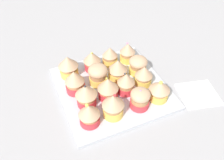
{
  "coord_description": "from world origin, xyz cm",
  "views": [
    {
      "loc": [
        -21.61,
        -49.77,
        56.01
      ],
      "look_at": [
        0.0,
        0.0,
        4.2
      ],
      "focal_mm": 38.11,
      "sensor_mm": 36.0,
      "label": 1
    }
  ],
  "objects_px": {
    "cupcake_5": "(108,88)",
    "cupcake_14": "(110,56)",
    "baking_tray": "(112,88)",
    "cupcake_7": "(144,75)",
    "cupcake_6": "(126,83)",
    "cupcake_10": "(118,69)",
    "cupcake_0": "(89,114)",
    "cupcake_9": "(98,74)",
    "cupcake_2": "(140,98)",
    "cupcake_1": "(113,105)",
    "cupcake_8": "(75,81)",
    "cupcake_4": "(86,95)",
    "cupcake_15": "(128,52)",
    "cupcake_13": "(92,60)",
    "napkin": "(198,94)",
    "cupcake_11": "(138,65)",
    "cupcake_12": "(68,66)",
    "cupcake_3": "(159,90)"
  },
  "relations": [
    {
      "from": "napkin",
      "to": "cupcake_15",
      "type": "bearing_deg",
      "value": 120.98
    },
    {
      "from": "cupcake_10",
      "to": "cupcake_13",
      "type": "height_order",
      "value": "same"
    },
    {
      "from": "cupcake_7",
      "to": "napkin",
      "type": "relative_size",
      "value": 0.6
    },
    {
      "from": "cupcake_1",
      "to": "cupcake_8",
      "type": "relative_size",
      "value": 1.04
    },
    {
      "from": "cupcake_0",
      "to": "cupcake_15",
      "type": "height_order",
      "value": "cupcake_15"
    },
    {
      "from": "cupcake_0",
      "to": "cupcake_1",
      "type": "height_order",
      "value": "cupcake_1"
    },
    {
      "from": "cupcake_9",
      "to": "cupcake_1",
      "type": "bearing_deg",
      "value": -93.57
    },
    {
      "from": "cupcake_0",
      "to": "napkin",
      "type": "height_order",
      "value": "cupcake_0"
    },
    {
      "from": "cupcake_12",
      "to": "cupcake_4",
      "type": "bearing_deg",
      "value": -85.28
    },
    {
      "from": "cupcake_2",
      "to": "cupcake_14",
      "type": "height_order",
      "value": "cupcake_14"
    },
    {
      "from": "cupcake_6",
      "to": "cupcake_7",
      "type": "bearing_deg",
      "value": 8.23
    },
    {
      "from": "cupcake_3",
      "to": "cupcake_6",
      "type": "distance_m",
      "value": 0.1
    },
    {
      "from": "cupcake_4",
      "to": "cupcake_9",
      "type": "relative_size",
      "value": 1.08
    },
    {
      "from": "cupcake_5",
      "to": "cupcake_14",
      "type": "xyz_separation_m",
      "value": [
        0.07,
        0.15,
        -0.0
      ]
    },
    {
      "from": "cupcake_5",
      "to": "cupcake_14",
      "type": "relative_size",
      "value": 1.11
    },
    {
      "from": "cupcake_6",
      "to": "cupcake_8",
      "type": "relative_size",
      "value": 0.96
    },
    {
      "from": "cupcake_6",
      "to": "cupcake_15",
      "type": "distance_m",
      "value": 0.16
    },
    {
      "from": "cupcake_4",
      "to": "cupcake_8",
      "type": "height_order",
      "value": "same"
    },
    {
      "from": "cupcake_0",
      "to": "cupcake_13",
      "type": "height_order",
      "value": "cupcake_13"
    },
    {
      "from": "cupcake_1",
      "to": "cupcake_11",
      "type": "bearing_deg",
      "value": 41.9
    },
    {
      "from": "cupcake_6",
      "to": "cupcake_10",
      "type": "xyz_separation_m",
      "value": [
        0.0,
        0.07,
        0.0
      ]
    },
    {
      "from": "cupcake_8",
      "to": "cupcake_10",
      "type": "bearing_deg",
      "value": -0.16
    },
    {
      "from": "baking_tray",
      "to": "cupcake_7",
      "type": "distance_m",
      "value": 0.11
    },
    {
      "from": "cupcake_11",
      "to": "cupcake_13",
      "type": "relative_size",
      "value": 0.85
    },
    {
      "from": "cupcake_5",
      "to": "cupcake_8",
      "type": "height_order",
      "value": "cupcake_8"
    },
    {
      "from": "cupcake_5",
      "to": "cupcake_8",
      "type": "relative_size",
      "value": 0.98
    },
    {
      "from": "baking_tray",
      "to": "cupcake_11",
      "type": "xyz_separation_m",
      "value": [
        0.11,
        0.03,
        0.04
      ]
    },
    {
      "from": "cupcake_4",
      "to": "cupcake_1",
      "type": "bearing_deg",
      "value": -50.82
    },
    {
      "from": "cupcake_8",
      "to": "cupcake_10",
      "type": "height_order",
      "value": "cupcake_8"
    },
    {
      "from": "cupcake_3",
      "to": "cupcake_14",
      "type": "bearing_deg",
      "value": 108.23
    },
    {
      "from": "cupcake_2",
      "to": "cupcake_5",
      "type": "bearing_deg",
      "value": 135.06
    },
    {
      "from": "cupcake_9",
      "to": "cupcake_12",
      "type": "bearing_deg",
      "value": 136.39
    },
    {
      "from": "cupcake_4",
      "to": "cupcake_15",
      "type": "height_order",
      "value": "cupcake_4"
    },
    {
      "from": "cupcake_14",
      "to": "cupcake_13",
      "type": "bearing_deg",
      "value": -177.45
    },
    {
      "from": "cupcake_5",
      "to": "cupcake_7",
      "type": "xyz_separation_m",
      "value": [
        0.13,
        0.01,
        -0.0
      ]
    },
    {
      "from": "cupcake_7",
      "to": "cupcake_10",
      "type": "xyz_separation_m",
      "value": [
        -0.07,
        0.06,
        0.0
      ]
    },
    {
      "from": "cupcake_1",
      "to": "napkin",
      "type": "height_order",
      "value": "cupcake_1"
    },
    {
      "from": "cupcake_12",
      "to": "cupcake_15",
      "type": "distance_m",
      "value": 0.21
    },
    {
      "from": "cupcake_11",
      "to": "cupcake_0",
      "type": "bearing_deg",
      "value": -148.69
    },
    {
      "from": "cupcake_2",
      "to": "cupcake_8",
      "type": "xyz_separation_m",
      "value": [
        -0.15,
        0.14,
        0.01
      ]
    },
    {
      "from": "cupcake_1",
      "to": "cupcake_10",
      "type": "height_order",
      "value": "cupcake_1"
    },
    {
      "from": "cupcake_1",
      "to": "cupcake_12",
      "type": "distance_m",
      "value": 0.22
    },
    {
      "from": "cupcake_9",
      "to": "cupcake_6",
      "type": "bearing_deg",
      "value": -48.07
    },
    {
      "from": "cupcake_9",
      "to": "cupcake_11",
      "type": "distance_m",
      "value": 0.14
    },
    {
      "from": "cupcake_0",
      "to": "cupcake_1",
      "type": "distance_m",
      "value": 0.07
    },
    {
      "from": "cupcake_3",
      "to": "cupcake_11",
      "type": "xyz_separation_m",
      "value": [
        -0.0,
        0.13,
        -0.0
      ]
    },
    {
      "from": "cupcake_3",
      "to": "cupcake_8",
      "type": "bearing_deg",
      "value": 149.24
    },
    {
      "from": "cupcake_0",
      "to": "cupcake_9",
      "type": "bearing_deg",
      "value": 60.55
    },
    {
      "from": "baking_tray",
      "to": "cupcake_7",
      "type": "bearing_deg",
      "value": -15.29
    },
    {
      "from": "cupcake_11",
      "to": "cupcake_12",
      "type": "xyz_separation_m",
      "value": [
        -0.22,
        0.08,
        0.01
      ]
    }
  ]
}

